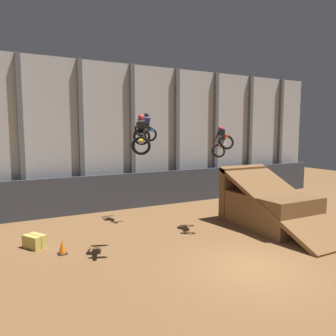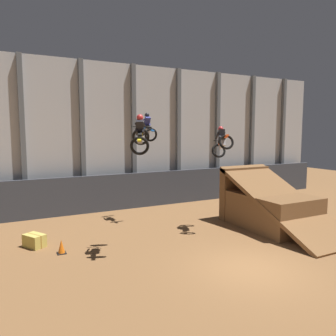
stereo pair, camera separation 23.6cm
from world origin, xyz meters
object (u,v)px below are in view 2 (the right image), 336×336
rider_bike_left_air (140,136)px  traffic_cone_near_ramp (61,247)px  rider_bike_right_air (222,142)px  hay_bale_trackside (34,241)px  dirt_ramp (267,206)px  rider_bike_center_air (146,128)px

rider_bike_left_air → traffic_cone_near_ramp: 5.58m
rider_bike_left_air → rider_bike_right_air: (4.81, 1.10, -0.37)m
rider_bike_right_air → hay_bale_trackside: (-8.66, 1.62, -4.17)m
dirt_ramp → rider_bike_right_air: bearing=169.3°
dirt_ramp → rider_bike_center_air: 7.74m
dirt_ramp → rider_bike_center_air: rider_bike_center_air is taller
rider_bike_right_air → traffic_cone_near_ramp: bearing=-161.8°
rider_bike_right_air → rider_bike_center_air: bearing=147.1°
rider_bike_left_air → rider_bike_center_air: bearing=88.3°
rider_bike_center_air → traffic_cone_near_ramp: 7.78m
rider_bike_right_air → hay_bale_trackside: bearing=-170.2°
traffic_cone_near_ramp → hay_bale_trackside: (-0.91, 1.32, -0.00)m
hay_bale_trackside → rider_bike_right_air: bearing=-10.6°
hay_bale_trackside → rider_bike_left_air: bearing=-35.2°
rider_bike_center_air → rider_bike_left_air: bearing=-115.6°
dirt_ramp → traffic_cone_near_ramp: 10.47m
rider_bike_left_air → hay_bale_trackside: rider_bike_left_air is taller
dirt_ramp → traffic_cone_near_ramp: (-10.41, 0.80, -0.76)m
dirt_ramp → hay_bale_trackside: size_ratio=6.06×
rider_bike_right_air → hay_bale_trackside: size_ratio=1.68×
rider_bike_center_air → rider_bike_right_air: size_ratio=1.01×
rider_bike_left_air → traffic_cone_near_ramp: size_ratio=3.20×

